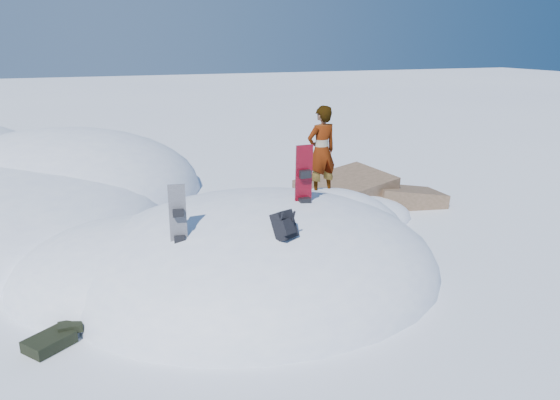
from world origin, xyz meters
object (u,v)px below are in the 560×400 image
object	(u,v)px
snowboard_dark	(179,229)
person	(322,151)
backpack	(285,225)
snowboard_red	(304,191)

from	to	relation	value
snowboard_dark	person	size ratio (longest dim) A/B	0.76
snowboard_dark	backpack	world-z (taller)	snowboard_dark
snowboard_dark	person	world-z (taller)	person
snowboard_red	snowboard_dark	xyz separation A→B (m)	(-2.37, -0.59, -0.23)
snowboard_dark	backpack	size ratio (longest dim) A/B	2.75
snowboard_dark	person	xyz separation A→B (m)	(3.35, 1.97, 0.62)
snowboard_red	backpack	bearing A→B (deg)	-127.22
snowboard_red	snowboard_dark	world-z (taller)	snowboard_red
snowboard_red	person	world-z (taller)	person
person	snowboard_dark	bearing A→B (deg)	19.84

